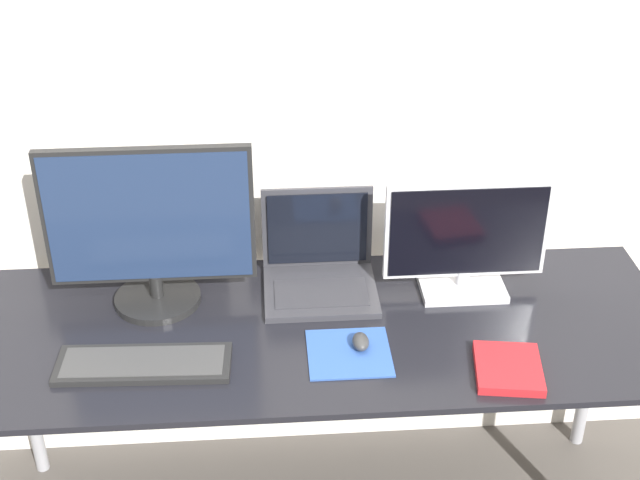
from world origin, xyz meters
name	(u,v)px	position (x,y,z in m)	size (l,w,h in m)	color
wall_back	(310,89)	(0.00, 0.75, 1.25)	(7.00, 0.05, 2.50)	silver
desk	(321,349)	(0.00, 0.34, 0.67)	(1.89, 0.69, 0.74)	black
monitor_left	(150,230)	(-0.44, 0.49, 0.97)	(0.55, 0.24, 0.46)	black
monitor_right	(466,240)	(0.41, 0.49, 0.90)	(0.45, 0.16, 0.33)	silver
laptop	(319,265)	(0.01, 0.55, 0.81)	(0.31, 0.26, 0.27)	#333338
keyboard	(144,364)	(-0.45, 0.21, 0.75)	(0.44, 0.16, 0.02)	black
mousepad	(349,353)	(0.06, 0.22, 0.74)	(0.21, 0.20, 0.00)	#2D519E
mouse	(361,342)	(0.09, 0.24, 0.76)	(0.04, 0.07, 0.03)	#333333
book	(508,368)	(0.45, 0.12, 0.75)	(0.19, 0.21, 0.02)	red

